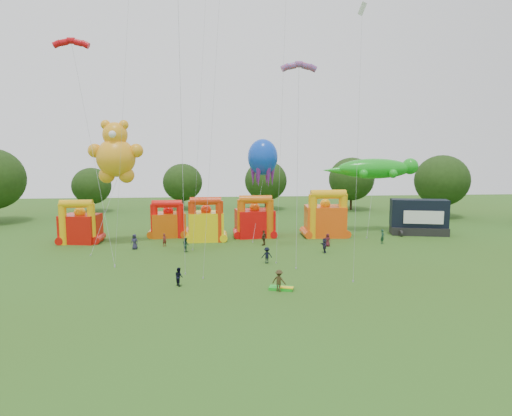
{
  "coord_description": "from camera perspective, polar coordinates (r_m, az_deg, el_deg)",
  "views": [
    {
      "loc": [
        -1.53,
        -32.87,
        12.01
      ],
      "look_at": [
        2.84,
        18.0,
        5.29
      ],
      "focal_mm": 32.0,
      "sensor_mm": 36.0,
      "label": 1
    }
  ],
  "objects": [
    {
      "name": "spectator_8",
      "position": [
        41.02,
        -9.61,
        -8.45
      ],
      "size": [
        0.94,
        1.0,
        1.63
      ],
      "primitive_type": "imported",
      "rotation": [
        0.0,
        0.0,
        2.11
      ],
      "color": "black",
      "rests_on": "ground"
    },
    {
      "name": "spectator_2",
      "position": [
        53.92,
        -8.77,
        -4.55
      ],
      "size": [
        1.0,
        1.03,
        1.67
      ],
      "primitive_type": "imported",
      "rotation": [
        0.0,
        0.0,
        2.23
      ],
      "color": "#193F2E",
      "rests_on": "ground"
    },
    {
      "name": "spectator_3",
      "position": [
        48.02,
        1.36,
        -5.93
      ],
      "size": [
        1.17,
        0.74,
        1.72
      ],
      "primitive_type": "imported",
      "rotation": [
        0.0,
        0.0,
        3.24
      ],
      "color": "black",
      "rests_on": "ground"
    },
    {
      "name": "diamond_kites",
      "position": [
        48.87,
        -3.66,
        12.7
      ],
      "size": [
        25.2,
        20.86,
        39.08
      ],
      "color": "#F2420B",
      "rests_on": "ground"
    },
    {
      "name": "bouncy_castle_1",
      "position": [
        63.25,
        -10.91,
        -1.76
      ],
      "size": [
        4.93,
        4.18,
        5.15
      ],
      "color": "#D5550B",
      "rests_on": "ground"
    },
    {
      "name": "stage_trailer",
      "position": [
        67.57,
        19.69,
        -1.13
      ],
      "size": [
        8.08,
        4.53,
        4.97
      ],
      "color": "black",
      "rests_on": "ground"
    },
    {
      "name": "spectator_1",
      "position": [
        57.29,
        -11.36,
        -3.94
      ],
      "size": [
        0.68,
        0.68,
        1.59
      ],
      "primitive_type": "imported",
      "rotation": [
        0.0,
        0.0,
        0.78
      ],
      "color": "maroon",
      "rests_on": "ground"
    },
    {
      "name": "spectator_5",
      "position": [
        53.38,
        8.54,
        -4.65
      ],
      "size": [
        0.61,
        1.61,
        1.7
      ],
      "primitive_type": "imported",
      "rotation": [
        0.0,
        0.0,
        4.78
      ],
      "color": "#23223A",
      "rests_on": "ground"
    },
    {
      "name": "teddy_bear_kite",
      "position": [
        57.89,
        -17.64,
        3.51
      ],
      "size": [
        6.68,
        8.68,
        15.52
      ],
      "color": "orange",
      "rests_on": "ground"
    },
    {
      "name": "gecko_kite",
      "position": [
        66.42,
        14.37,
        2.72
      ],
      "size": [
        14.03,
        7.45,
        10.67
      ],
      "color": "#17A41A",
      "rests_on": "ground"
    },
    {
      "name": "ground",
      "position": [
        35.03,
        -2.16,
        -12.56
      ],
      "size": [
        160.0,
        160.0,
        0.0
      ],
      "primitive_type": "plane",
      "color": "#355618",
      "rests_on": "ground"
    },
    {
      "name": "spectator_6",
      "position": [
        56.86,
        8.95,
        -3.98
      ],
      "size": [
        0.92,
        0.86,
        1.58
      ],
      "primitive_type": "imported",
      "rotation": [
        0.0,
        0.0,
        5.66
      ],
      "color": "#50161F",
      "rests_on": "ground"
    },
    {
      "name": "spectator_4",
      "position": [
        56.71,
        1.0,
        -3.74
      ],
      "size": [
        1.0,
        1.19,
        1.91
      ],
      "primitive_type": "imported",
      "rotation": [
        0.0,
        0.0,
        4.14
      ],
      "color": "#442F1B",
      "rests_on": "ground"
    },
    {
      "name": "spectator_7",
      "position": [
        59.91,
        15.53,
        -3.46
      ],
      "size": [
        0.76,
        0.78,
        1.82
      ],
      "primitive_type": "imported",
      "rotation": [
        0.0,
        0.0,
        0.84
      ],
      "color": "#173B29",
      "rests_on": "ground"
    },
    {
      "name": "octopus_kite",
      "position": [
        63.11,
        0.52,
        2.74
      ],
      "size": [
        4.28,
        9.77,
        13.4
      ],
      "color": "blue",
      "rests_on": "ground"
    },
    {
      "name": "bouncy_castle_4",
      "position": [
        62.98,
        8.68,
        -1.3
      ],
      "size": [
        5.58,
        4.6,
        6.53
      ],
      "color": "#FF500D",
      "rests_on": "ground"
    },
    {
      "name": "spectator_0",
      "position": [
        56.42,
        -14.94,
        -4.1
      ],
      "size": [
        1.01,
        0.77,
        1.83
      ],
      "primitive_type": "imported",
      "rotation": [
        0.0,
        0.0,
        -0.23
      ],
      "color": "#25243D",
      "rests_on": "ground"
    },
    {
      "name": "spectator_9",
      "position": [
        38.95,
        2.89,
        -9.04
      ],
      "size": [
        1.38,
        1.18,
        1.86
      ],
      "primitive_type": "imported",
      "rotation": [
        0.0,
        0.0,
        2.64
      ],
      "color": "#392E16",
      "rests_on": "ground"
    },
    {
      "name": "bouncy_castle_2",
      "position": [
        59.72,
        -6.25,
        -1.96
      ],
      "size": [
        4.56,
        3.7,
        5.85
      ],
      "color": "yellow",
      "rests_on": "ground"
    },
    {
      "name": "folded_kite_bundle",
      "position": [
        39.59,
        3.23,
        -9.96
      ],
      "size": [
        2.21,
        1.54,
        0.31
      ],
      "color": "green",
      "rests_on": "ground"
    },
    {
      "name": "bouncy_castle_0",
      "position": [
        62.22,
        -21.15,
        -2.11
      ],
      "size": [
        5.04,
        4.34,
        5.66
      ],
      "color": "red",
      "rests_on": "ground"
    },
    {
      "name": "bouncy_castle_3",
      "position": [
        61.96,
        -0.15,
        -1.59
      ],
      "size": [
        5.42,
        4.61,
        5.81
      ],
      "color": "red",
      "rests_on": "ground"
    },
    {
      "name": "parafoil_kites",
      "position": [
        50.07,
        -14.77,
        7.19
      ],
      "size": [
        28.82,
        11.26,
        29.72
      ],
      "color": "red",
      "rests_on": "ground"
    },
    {
      "name": "tree_ring",
      "position": [
        33.98,
        -4.25,
        -2.27
      ],
      "size": [
        123.64,
        125.74,
        12.07
      ],
      "color": "#352314",
      "rests_on": "ground"
    }
  ]
}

